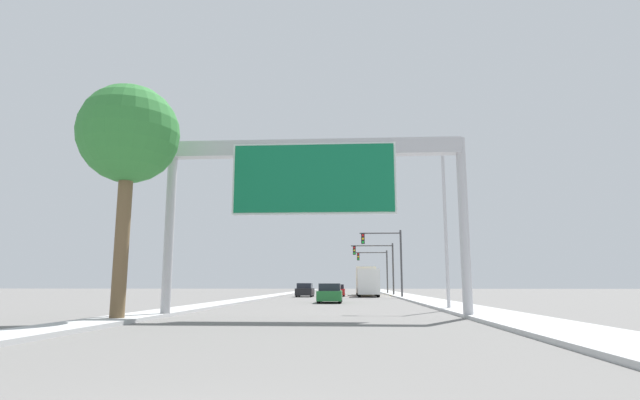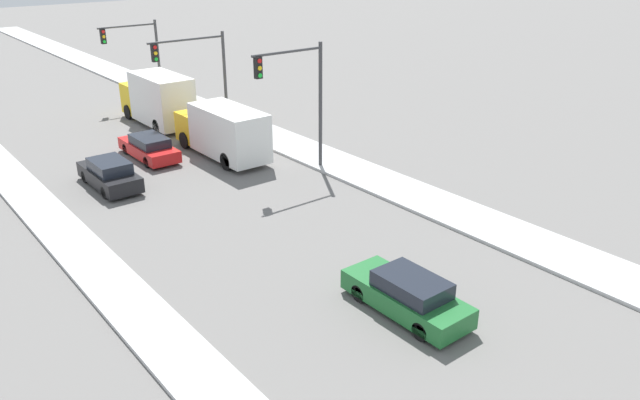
# 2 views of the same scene
# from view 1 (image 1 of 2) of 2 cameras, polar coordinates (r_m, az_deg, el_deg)

# --- Properties ---
(sidewalk_right) EXTENTS (3.00, 120.00, 0.15)m
(sidewalk_right) POSITION_cam_1_polar(r_m,az_deg,el_deg) (63.89, 9.18, -10.65)
(sidewalk_right) COLOR #B6B6B6
(sidewalk_right) RESTS_ON ground
(median_strip_left) EXTENTS (2.00, 120.00, 0.15)m
(median_strip_left) POSITION_cam_1_polar(r_m,az_deg,el_deg) (64.20, -4.50, -10.73)
(median_strip_left) COLOR #B6B6B6
(median_strip_left) RESTS_ON ground
(sign_gantry) EXTENTS (13.31, 0.73, 7.75)m
(sign_gantry) POSITION_cam_1_polar(r_m,az_deg,el_deg) (22.02, -0.69, 2.82)
(sign_gantry) COLOR #B2B2B7
(sign_gantry) RESTS_ON ground
(car_mid_center) EXTENTS (1.79, 4.50, 1.49)m
(car_mid_center) POSITION_cam_1_polar(r_m,az_deg,el_deg) (56.20, -1.73, -10.29)
(car_mid_center) COLOR black
(car_mid_center) RESTS_ON ground
(car_near_center) EXTENTS (1.77, 4.79, 1.35)m
(car_near_center) POSITION_cam_1_polar(r_m,az_deg,el_deg) (59.01, 1.98, -10.31)
(car_near_center) COLOR red
(car_near_center) RESTS_ON ground
(car_mid_right) EXTENTS (1.79, 4.73, 1.44)m
(car_mid_right) POSITION_cam_1_polar(r_m,az_deg,el_deg) (38.43, 1.15, -10.65)
(car_mid_right) COLOR #1E662D
(car_mid_right) RESTS_ON ground
(truck_box_primary) EXTENTS (2.42, 7.10, 3.52)m
(truck_box_primary) POSITION_cam_1_polar(r_m,az_deg,el_deg) (65.08, 5.24, -9.21)
(truck_box_primary) COLOR yellow
(truck_box_primary) RESTS_ON ground
(truck_box_secondary) EXTENTS (2.33, 7.38, 3.01)m
(truck_box_secondary) POSITION_cam_1_polar(r_m,az_deg,el_deg) (56.54, 5.50, -9.40)
(truck_box_secondary) COLOR yellow
(truck_box_secondary) RESTS_ON ground
(traffic_light_near_intersection) EXTENTS (4.30, 0.32, 6.88)m
(traffic_light_near_intersection) POSITION_cam_1_polar(r_m,az_deg,el_deg) (51.82, 7.83, -5.96)
(traffic_light_near_intersection) COLOR #3D3D3F
(traffic_light_near_intersection) RESTS_ON ground
(traffic_light_mid_block) EXTENTS (5.19, 0.32, 6.34)m
(traffic_light_mid_block) POSITION_cam_1_polar(r_m,az_deg,el_deg) (61.75, 6.79, -6.79)
(traffic_light_mid_block) COLOR #3D3D3F
(traffic_light_mid_block) RESTS_ON ground
(traffic_light_far_intersection) EXTENTS (4.51, 0.32, 6.12)m
(traffic_light_far_intersection) POSITION_cam_1_polar(r_m,az_deg,el_deg) (71.73, 6.51, -7.33)
(traffic_light_far_intersection) COLOR #3D3D3F
(traffic_light_far_intersection) RESTS_ON ground
(palm_tree_foreground) EXTENTS (3.94, 3.94, 9.28)m
(palm_tree_foreground) POSITION_cam_1_polar(r_m,az_deg,el_deg) (21.38, -21.01, 6.77)
(palm_tree_foreground) COLOR brown
(palm_tree_foreground) RESTS_ON ground
(street_lamp_right) EXTENTS (2.83, 0.28, 9.69)m
(street_lamp_right) POSITION_cam_1_polar(r_m,az_deg,el_deg) (28.59, 13.42, -0.70)
(street_lamp_right) COLOR #B2B2B7
(street_lamp_right) RESTS_ON ground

